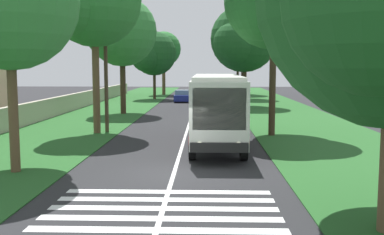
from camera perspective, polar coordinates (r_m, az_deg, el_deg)
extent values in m
plane|color=#262628|center=(17.91, -2.30, -7.07)|extent=(160.00, 160.00, 0.00)
cube|color=#235623|center=(33.98, -14.38, -0.84)|extent=(120.00, 8.00, 0.04)
cube|color=#235623|center=(33.37, 13.79, -0.96)|extent=(120.00, 8.00, 0.04)
cube|color=silver|center=(32.67, -0.43, -0.95)|extent=(110.00, 0.16, 0.01)
cube|color=silver|center=(24.05, 3.08, 1.44)|extent=(11.00, 2.50, 2.90)
cube|color=slate|center=(24.31, 3.07, 2.72)|extent=(9.68, 2.54, 0.85)
cube|color=slate|center=(18.58, 3.46, 1.07)|extent=(0.08, 2.20, 1.74)
cube|color=red|center=(24.15, 3.06, -0.93)|extent=(10.78, 2.53, 0.36)
cube|color=silver|center=(23.96, 3.10, 5.11)|extent=(10.56, 2.30, 0.18)
cube|color=black|center=(18.67, 3.43, -3.79)|extent=(0.16, 2.40, 0.40)
sphere|color=#F2EDCC|center=(18.70, 0.96, -3.36)|extent=(0.24, 0.24, 0.24)
sphere|color=#F2EDCC|center=(18.75, 5.90, -3.37)|extent=(0.24, 0.24, 0.24)
cylinder|color=black|center=(20.38, 0.05, -3.84)|extent=(1.10, 0.32, 1.10)
cylinder|color=black|center=(27.70, 0.52, -1.13)|extent=(1.10, 0.32, 1.10)
cylinder|color=black|center=(20.44, 6.53, -3.85)|extent=(1.10, 0.32, 1.10)
cylinder|color=black|center=(27.74, 5.27, -1.15)|extent=(1.10, 0.32, 1.10)
cube|color=silver|center=(11.98, -4.48, -13.93)|extent=(0.45, 6.80, 0.01)
cube|color=silver|center=(12.83, -4.03, -12.55)|extent=(0.45, 6.80, 0.01)
cube|color=silver|center=(13.68, -3.64, -11.33)|extent=(0.45, 6.80, 0.01)
cube|color=silver|center=(14.53, -3.30, -10.26)|extent=(0.45, 6.80, 0.01)
cube|color=silver|center=(15.39, -3.00, -9.30)|extent=(0.45, 6.80, 0.01)
cube|color=navy|center=(44.73, 2.32, 1.69)|extent=(4.30, 1.75, 0.70)
cube|color=slate|center=(44.59, 2.32, 2.48)|extent=(2.00, 1.61, 0.55)
cylinder|color=black|center=(43.41, 1.30, 1.27)|extent=(0.64, 0.22, 0.64)
cylinder|color=black|center=(46.10, 1.33, 1.57)|extent=(0.64, 0.22, 0.64)
cylinder|color=black|center=(43.42, 3.36, 1.27)|extent=(0.64, 0.22, 0.64)
cylinder|color=black|center=(46.11, 3.27, 1.56)|extent=(0.64, 0.22, 0.64)
cube|color=navy|center=(54.76, -1.25, 2.54)|extent=(4.30, 1.75, 0.70)
cube|color=slate|center=(54.62, -1.25, 3.19)|extent=(2.00, 1.61, 0.55)
cylinder|color=black|center=(53.48, -2.16, 2.23)|extent=(0.64, 0.22, 0.64)
cylinder|color=black|center=(56.16, -1.97, 2.42)|extent=(0.64, 0.22, 0.64)
cylinder|color=black|center=(53.39, -0.49, 2.22)|extent=(0.64, 0.22, 0.64)
cylinder|color=black|center=(56.08, -0.38, 2.42)|extent=(0.64, 0.22, 0.64)
cube|color=teal|center=(66.41, 2.08, 4.03)|extent=(6.00, 2.10, 2.10)
cube|color=slate|center=(66.59, 2.08, 4.36)|extent=(5.04, 2.13, 0.70)
cube|color=slate|center=(63.43, 2.09, 4.11)|extent=(0.06, 1.76, 1.18)
cylinder|color=black|center=(64.56, 1.24, 2.99)|extent=(0.76, 0.24, 0.76)
cylinder|color=black|center=(68.36, 1.27, 3.17)|extent=(0.76, 0.24, 0.76)
cylinder|color=black|center=(64.57, 2.92, 2.98)|extent=(0.76, 0.24, 0.76)
cylinder|color=black|center=(68.37, 2.86, 3.17)|extent=(0.76, 0.24, 0.76)
cylinder|color=brown|center=(19.01, -21.57, 1.29)|extent=(0.38, 0.38, 5.17)
sphere|color=#337A38|center=(19.11, -22.08, 13.46)|extent=(5.31, 5.31, 5.31)
sphere|color=#337A38|center=(20.53, -20.20, 11.89)|extent=(3.94, 3.94, 3.94)
cylinder|color=#3D2D1E|center=(59.20, -4.74, 4.42)|extent=(0.37, 0.37, 4.31)
sphere|color=#19471E|center=(59.19, -4.77, 8.03)|extent=(5.69, 5.69, 5.69)
sphere|color=#19471E|center=(60.87, -4.59, 7.58)|extent=(3.35, 3.35, 3.35)
sphere|color=#19471E|center=(57.87, -5.78, 7.63)|extent=(3.91, 3.91, 3.91)
cylinder|color=brown|center=(28.88, -11.97, 4.63)|extent=(0.44, 0.44, 6.64)
sphere|color=#286B2D|center=(30.79, -11.38, 13.09)|extent=(3.37, 3.37, 3.37)
sphere|color=#286B2D|center=(27.94, -14.70, 13.72)|extent=(3.73, 3.73, 3.73)
cylinder|color=#3D2D1E|center=(40.74, -8.68, 4.38)|extent=(0.49, 0.49, 5.54)
sphere|color=#337A38|center=(40.84, -8.79, 10.64)|extent=(6.10, 6.10, 6.10)
sphere|color=#337A38|center=(42.60, -8.32, 9.84)|extent=(3.54, 3.54, 3.54)
sphere|color=#337A38|center=(39.49, -10.51, 10.09)|extent=(3.68, 3.68, 3.68)
cylinder|color=brown|center=(68.44, -3.57, 5.15)|extent=(0.50, 0.50, 5.41)
sphere|color=#286B2D|center=(68.48, -3.60, 8.61)|extent=(5.17, 5.17, 5.17)
sphere|color=#286B2D|center=(70.01, -3.48, 8.24)|extent=(3.41, 3.41, 3.41)
sphere|color=#286B2D|center=(67.26, -4.36, 8.31)|extent=(3.40, 3.40, 3.40)
cylinder|color=#3D2D1E|center=(47.76, 6.50, 4.45)|extent=(0.53, 0.53, 5.14)
sphere|color=#19471E|center=(47.83, 6.56, 9.82)|extent=(6.95, 6.95, 6.95)
sphere|color=#19471E|center=(49.87, 6.36, 9.08)|extent=(3.97, 3.97, 3.97)
sphere|color=#19471E|center=(45.99, 5.43, 9.33)|extent=(4.33, 4.33, 4.33)
cylinder|color=#3D2D1E|center=(60.17, 6.65, 5.68)|extent=(0.51, 0.51, 6.92)
sphere|color=#286B2D|center=(60.33, 6.71, 10.48)|extent=(5.78, 5.78, 5.78)
sphere|color=#286B2D|center=(62.02, 6.57, 9.96)|extent=(3.79, 3.79, 3.79)
sphere|color=#286B2D|center=(58.79, 5.97, 10.17)|extent=(3.27, 3.27, 3.27)
sphere|color=#1E5623|center=(14.16, 21.29, 11.81)|extent=(4.83, 4.83, 4.83)
cylinder|color=#3D2D1E|center=(27.77, 10.09, 4.45)|extent=(0.40, 0.40, 6.49)
sphere|color=#1E5623|center=(29.73, 9.75, 13.13)|extent=(4.36, 4.36, 4.36)
sphere|color=#1E5623|center=(26.41, 8.78, 14.02)|extent=(4.25, 4.25, 4.25)
cylinder|color=#3D2D1E|center=(68.93, 5.76, 5.03)|extent=(0.36, 0.36, 5.16)
sphere|color=#1E5623|center=(68.97, 5.80, 8.70)|extent=(6.68, 6.68, 6.68)
sphere|color=#1E5623|center=(70.95, 5.68, 8.23)|extent=(4.75, 4.75, 4.75)
sphere|color=#1E5623|center=(67.22, 5.03, 8.35)|extent=(4.09, 4.09, 4.09)
cylinder|color=#473828|center=(29.32, -10.76, 5.28)|extent=(0.24, 0.24, 7.25)
cube|color=#3D3326|center=(29.43, -10.88, 11.18)|extent=(0.12, 1.40, 0.12)
cube|color=#B2A893|center=(39.67, -17.13, 1.24)|extent=(70.00, 0.40, 1.56)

